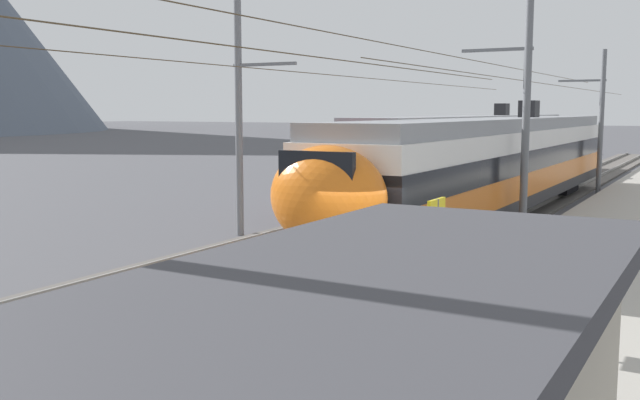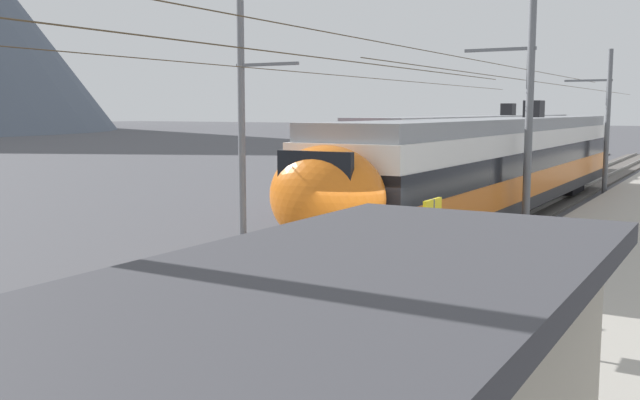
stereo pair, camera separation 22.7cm
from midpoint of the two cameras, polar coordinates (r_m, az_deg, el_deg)
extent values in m
plane|color=#4C4C51|center=(15.00, 4.89, -9.00)|extent=(400.00, 400.00, 0.00)
cube|color=#A39E93|center=(13.76, 21.66, -10.13)|extent=(120.00, 6.96, 0.39)
cube|color=#5B5651|center=(15.65, -0.09, -8.07)|extent=(120.00, 3.00, 0.12)
cube|color=gray|center=(15.28, 2.26, -7.91)|extent=(120.00, 0.07, 0.16)
cube|color=gray|center=(15.98, -2.33, -7.24)|extent=(120.00, 0.07, 0.16)
cube|color=#5B5651|center=(18.28, -12.49, -6.03)|extent=(120.00, 3.00, 0.12)
cube|color=gray|center=(17.78, -10.78, -5.89)|extent=(120.00, 0.07, 0.16)
cube|color=gray|center=(18.73, -14.12, -5.32)|extent=(120.00, 0.07, 0.16)
cube|color=#2D2D30|center=(28.58, 14.47, 0.35)|extent=(26.38, 2.95, 0.45)
cube|color=orange|center=(28.52, 14.51, 1.64)|extent=(26.38, 2.95, 0.85)
cube|color=black|center=(28.46, 14.56, 3.25)|extent=(26.38, 2.99, 0.75)
cube|color=silver|center=(28.42, 14.61, 4.66)|extent=(26.38, 2.95, 0.65)
cube|color=gray|center=(28.41, 14.64, 5.76)|extent=(26.08, 2.75, 0.45)
cube|color=black|center=(20.96, 8.37, -3.07)|extent=(2.80, 2.36, 0.42)
cube|color=black|center=(36.53, 17.93, 0.95)|extent=(2.80, 2.36, 0.42)
ellipsoid|color=orange|center=(15.71, 0.93, 0.22)|extent=(1.80, 2.71, 2.25)
cube|color=black|center=(15.23, 0.02, 1.62)|extent=(0.16, 1.77, 1.19)
cube|color=black|center=(32.23, 16.57, 6.84)|extent=(0.90, 0.70, 0.70)
cube|color=#2D2D30|center=(41.12, 12.87, 2.36)|extent=(29.04, 2.87, 0.45)
cube|color=maroon|center=(41.08, 12.90, 3.27)|extent=(29.04, 2.87, 0.85)
cube|color=black|center=(41.03, 12.93, 4.38)|extent=(29.04, 2.91, 0.75)
cube|color=silver|center=(41.01, 12.95, 5.36)|extent=(29.04, 2.87, 0.65)
cube|color=gray|center=(41.00, 12.98, 6.13)|extent=(28.74, 2.67, 0.45)
cube|color=black|center=(32.71, 8.16, 0.55)|extent=(2.80, 2.29, 0.42)
cube|color=black|center=(49.80, 15.94, 2.55)|extent=(2.80, 2.29, 0.42)
ellipsoid|color=maroon|center=(27.03, 3.40, 3.06)|extent=(1.80, 2.64, 2.25)
cube|color=black|center=(26.56, 2.92, 3.91)|extent=(0.16, 1.72, 1.19)
cube|color=black|center=(45.18, 14.64, 6.87)|extent=(0.90, 0.70, 0.70)
cylinder|color=slate|center=(23.53, 16.30, 6.21)|extent=(0.24, 0.24, 7.84)
cube|color=slate|center=(23.85, 14.15, 11.33)|extent=(0.10, 2.25, 0.10)
cylinder|color=#473823|center=(24.12, 11.87, 10.75)|extent=(45.34, 0.02, 0.02)
cylinder|color=slate|center=(38.30, 21.71, 5.63)|extent=(0.24, 0.24, 7.07)
cube|color=slate|center=(38.48, 20.40, 8.75)|extent=(0.10, 2.25, 0.10)
cylinder|color=#473823|center=(38.65, 18.94, 8.43)|extent=(45.34, 0.02, 0.02)
cylinder|color=slate|center=(24.13, -5.89, 6.24)|extent=(0.24, 0.24, 7.65)
cube|color=slate|center=(23.58, -3.89, 10.53)|extent=(0.10, 2.35, 0.10)
cylinder|color=#473823|center=(23.01, -1.74, 10.01)|extent=(45.34, 0.02, 0.02)
cylinder|color=#59595B|center=(12.45, 9.21, -5.16)|extent=(0.08, 0.08, 2.28)
cube|color=yellow|center=(12.29, 9.30, -1.09)|extent=(0.70, 0.06, 0.50)
cube|color=black|center=(12.28, 9.45, -1.10)|extent=(0.52, 0.01, 0.10)
cylinder|color=#383842|center=(8.88, 8.99, -15.14)|extent=(0.14, 0.14, 0.82)
ellipsoid|color=navy|center=(8.57, 8.89, -10.86)|extent=(0.36, 0.22, 0.62)
sphere|color=tan|center=(8.44, 8.95, -7.95)|extent=(0.22, 0.22, 0.22)
cylinder|color=navy|center=(8.39, 8.33, -11.60)|extent=(0.09, 0.09, 0.58)
cylinder|color=navy|center=(8.78, 9.42, -10.77)|extent=(0.09, 0.09, 0.58)
cube|color=maroon|center=(9.78, 11.72, -14.72)|extent=(0.32, 0.18, 0.30)
torus|color=maroon|center=(9.71, 11.75, -13.62)|extent=(0.16, 0.02, 0.16)
cylinder|color=brown|center=(17.64, 16.76, -5.00)|extent=(0.37, 0.37, 0.33)
sphere|color=#33752D|center=(17.58, 16.80, -3.97)|extent=(0.52, 0.52, 0.52)
sphere|color=red|center=(17.56, 16.81, -3.60)|extent=(0.28, 0.28, 0.28)
cylinder|color=brown|center=(18.45, 17.04, -4.57)|extent=(0.39, 0.39, 0.28)
sphere|color=#33752D|center=(18.40, 17.07, -3.68)|extent=(0.50, 0.50, 0.50)
sphere|color=#DB5193|center=(18.38, 17.09, -3.34)|extent=(0.27, 0.27, 0.27)
cube|color=#3D3D42|center=(4.15, 4.87, -6.03)|extent=(4.82, 2.32, 0.16)
camera|label=1|loc=(0.11, -89.63, 0.05)|focal=40.93mm
camera|label=2|loc=(0.11, 90.37, -0.05)|focal=40.93mm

